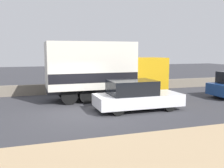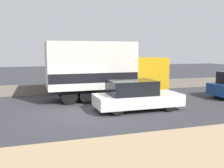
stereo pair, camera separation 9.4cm
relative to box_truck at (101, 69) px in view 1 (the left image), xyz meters
The scene contains 4 objects.
ground_plane 4.08m from the box_truck, 119.26° to the right, with size 80.00×80.00×0.00m, color #38383D.
stone_wall_backdrop 3.76m from the box_truck, 121.04° to the left, with size 60.00×0.35×0.72m.
box_truck is the anchor object (origin of this frame).
car_hatchback 3.62m from the box_truck, 74.64° to the right, with size 4.44×1.85×1.55m.
Camera 1 is at (-2.38, -11.69, 3.00)m, focal length 40.00 mm.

